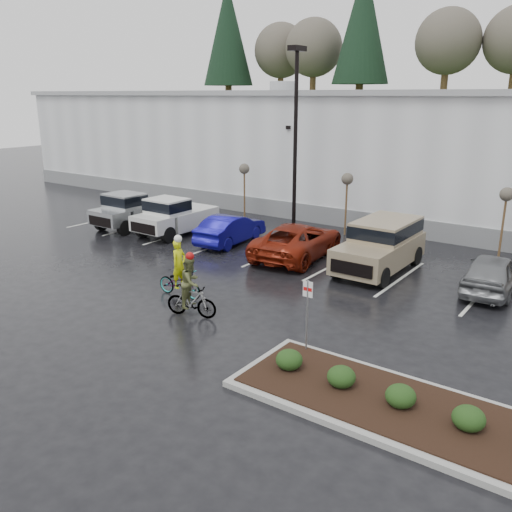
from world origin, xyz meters
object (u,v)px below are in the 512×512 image
Objects in this scene: lamppost at (296,121)px; pickup_white at (180,214)px; fire_lane_sign at (307,308)px; suv_tan at (379,247)px; car_blue at (231,229)px; sapling_mid at (347,182)px; sapling_east at (506,198)px; car_grey at (492,273)px; cyclist_hivis at (180,277)px; sapling_west at (244,172)px; car_red at (298,240)px; pickup_silver at (138,209)px; cyclist_olive at (191,293)px.

pickup_white is (-4.68, -3.68, -4.71)m from lamppost.
fire_lane_sign is 0.43× the size of suv_tan.
car_blue is (3.42, -0.06, -0.27)m from pickup_white.
sapling_mid is 7.50m from sapling_east.
sapling_east is 0.76× the size of car_grey.
lamppost is at bearing 38.18° from pickup_white.
sapling_west is at bearing 23.86° from cyclist_hivis.
sapling_west reaches higher than car_red.
pickup_white is (2.87, 0.28, 0.00)m from pickup_silver.
pickup_white reaches higher than car_grey.
sapling_mid is 9.53m from car_grey.
suv_tan reaches higher than pickup_white.
sapling_mid reaches higher than cyclist_hivis.
suv_tan is 4.36m from car_grey.
cyclist_olive is (8.05, -7.95, -0.17)m from pickup_white.
sapling_east reaches higher than pickup_white.
car_blue is 3.88m from car_red.
sapling_east reaches higher than car_blue.
car_grey is (10.69, -3.44, -4.97)m from lamppost.
sapling_mid is 0.62× the size of pickup_silver.
car_grey is at bearing 0.92° from pickup_white.
sapling_mid is 0.63× the size of suv_tan.
lamppost is 2.88× the size of sapling_east.
pickup_white is 2.37× the size of cyclist_olive.
sapling_east is at bearing 5.71° from lamppost.
pickup_silver reaches higher than car_blue.
sapling_east is 0.58× the size of car_red.
car_red is at bearing -1.25° from pickup_white.
lamppost reaches higher than fire_lane_sign.
sapling_west is at bearing -20.51° from car_grey.
pickup_silver is at bearing -178.44° from suv_tan.
car_grey is at bearing -28.43° from sapling_mid.
lamppost reaches higher than sapling_mid.
sapling_west reaches higher than fire_lane_sign.
pickup_silver is at bearing -125.57° from sapling_west.
pickup_white is (-7.18, -4.68, -1.75)m from sapling_mid.
sapling_east is at bearing 0.00° from sapling_west.
suv_tan is at bearing -128.56° from sapling_east.
lamppost is 2.15× the size of car_blue.
pickup_white is 9.39m from cyclist_hivis.
fire_lane_sign is at bearing -104.93° from cyclist_hivis.
car_red is at bearing -146.76° from sapling_east.
fire_lane_sign is 0.52× the size of car_grey.
pickup_silver is 1.02× the size of suv_tan.
lamppost is 14.78m from fire_lane_sign.
car_blue is at bearing -157.16° from sapling_east.
fire_lane_sign is at bearing -99.75° from sapling_east.
cyclist_hivis is (-0.73, -11.50, -2.02)m from sapling_mid.
suv_tan is (11.03, 0.10, 0.05)m from pickup_white.
fire_lane_sign is at bearing 116.64° from car_red.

